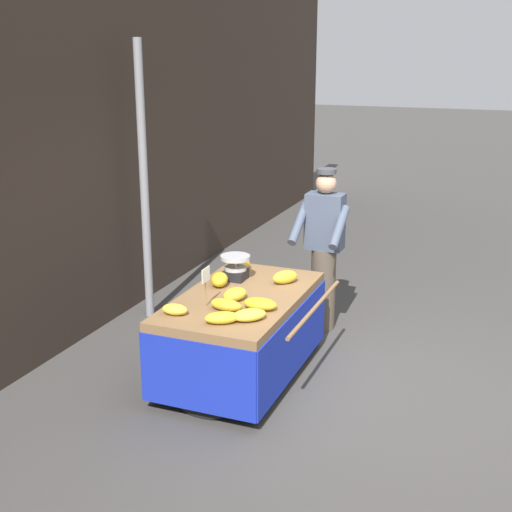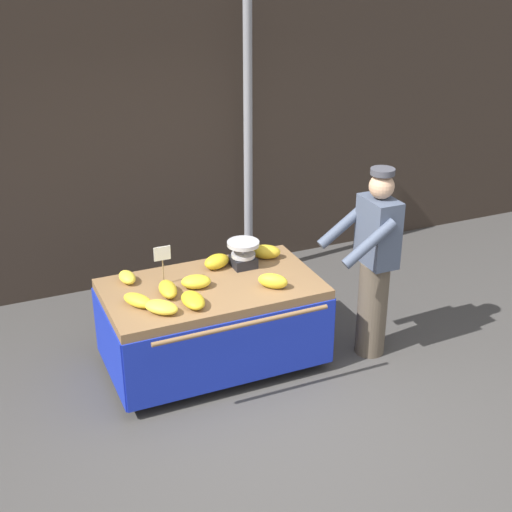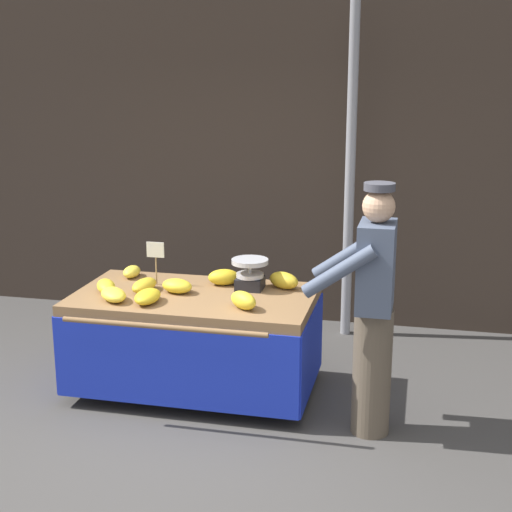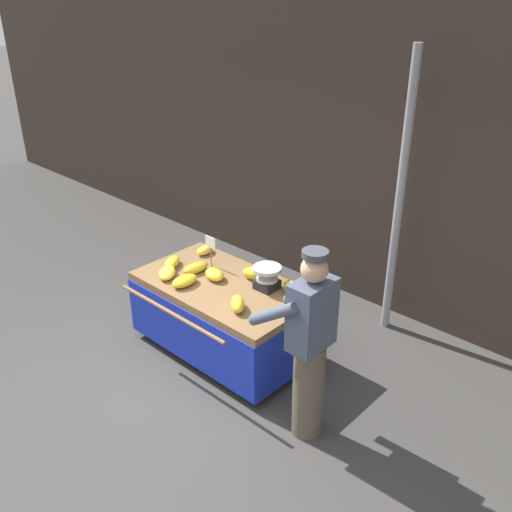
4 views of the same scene
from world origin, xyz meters
name	(u,v)px [view 1 (image 1 of 4)]	position (x,y,z in m)	size (l,w,h in m)	color
ground_plane	(355,388)	(0.00, 0.00, 0.00)	(60.00, 60.00, 0.00)	#423F3D
back_wall	(56,137)	(0.00, 2.99, 2.06)	(16.00, 0.24, 4.12)	#332821
street_pole	(144,184)	(0.84, 2.55, 1.49)	(0.09, 0.09, 2.97)	gray
banana_cart	(242,317)	(-0.14, 1.02, 0.57)	(1.80, 1.21, 0.78)	olive
weighing_scale	(235,267)	(0.23, 1.24, 0.90)	(0.28, 0.28, 0.23)	black
price_sign	(206,278)	(-0.50, 1.19, 1.03)	(0.14, 0.01, 0.34)	#997A51
banana_bunch_0	(175,309)	(-0.77, 1.35, 0.83)	(0.13, 0.22, 0.09)	yellow
banana_bunch_1	(285,277)	(0.30, 0.77, 0.84)	(0.12, 0.25, 0.12)	yellow
banana_bunch_2	(260,304)	(-0.40, 0.74, 0.83)	(0.17, 0.29, 0.10)	gold
banana_bunch_3	(219,280)	(0.01, 1.30, 0.84)	(0.15, 0.24, 0.12)	gold
banana_bunch_4	(239,265)	(0.48, 1.32, 0.84)	(0.13, 0.26, 0.13)	gold
banana_bunch_5	(235,294)	(-0.28, 1.03, 0.83)	(0.17, 0.24, 0.11)	yellow
banana_bunch_6	(226,305)	(-0.52, 1.00, 0.83)	(0.14, 0.29, 0.10)	gold
banana_bunch_7	(222,318)	(-0.80, 0.91, 0.83)	(0.13, 0.28, 0.10)	yellow
banana_bunch_8	(249,315)	(-0.66, 0.74, 0.83)	(0.16, 0.28, 0.09)	yellow
vendor_person	(324,250)	(1.20, 0.66, 0.87)	(0.58, 0.51, 1.71)	brown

